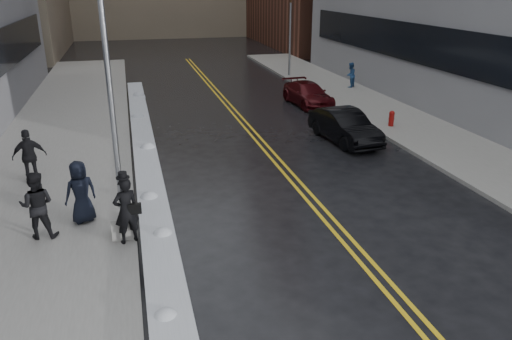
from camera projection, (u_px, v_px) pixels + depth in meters
ground at (262, 261)px, 12.47m from camera, size 160.00×160.00×0.00m
sidewalk_west at (61, 152)px, 20.15m from camera, size 5.50×50.00×0.15m
sidewalk_east at (409, 126)px, 23.82m from camera, size 4.00×50.00×0.15m
lane_line_left at (255, 139)px, 22.07m from camera, size 0.12×50.00×0.01m
lane_line_right at (261, 139)px, 22.14m from camera, size 0.12×50.00×0.01m
snow_ridge at (146, 159)px, 19.08m from camera, size 0.90×30.00×0.34m
lamppost at (116, 151)px, 12.61m from camera, size 0.65×0.65×7.62m
fire_hydrant at (392, 118)px, 23.42m from camera, size 0.26×0.26×0.73m
traffic_signal at (290, 29)px, 34.96m from camera, size 0.16×0.20×6.00m
pedestrian_fedora at (126, 211)px, 12.80m from camera, size 0.76×0.63×1.80m
pedestrian_b at (37, 205)px, 13.05m from camera, size 0.97×0.79×1.84m
pedestrian_c at (81, 192)px, 13.91m from camera, size 1.04×0.90×1.81m
pedestrian_d at (30, 156)px, 16.70m from camera, size 1.15×0.64×1.85m
pedestrian_east at (350, 75)px, 31.83m from camera, size 0.96×0.95×1.56m
car_black at (345, 126)px, 21.52m from camera, size 1.93×4.37×1.39m
car_maroon at (308, 94)px, 27.90m from camera, size 2.08×4.45×1.25m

